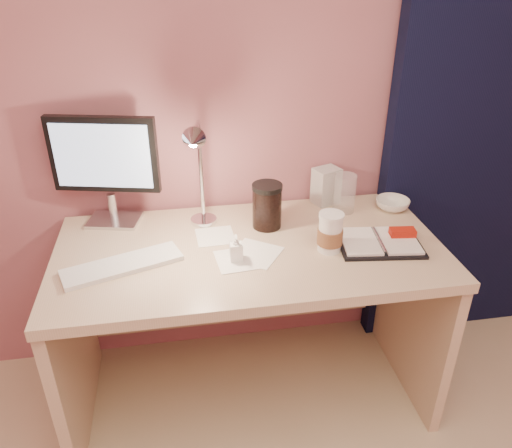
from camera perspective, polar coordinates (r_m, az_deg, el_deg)
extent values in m
plane|color=#AD6472|center=(1.96, -2.56, 16.26)|extent=(3.50, 0.00, 3.50)
cube|color=black|center=(2.32, 25.09, 11.78)|extent=(0.85, 0.08, 2.20)
cube|color=#CAAF8F|center=(1.82, -0.71, -3.15)|extent=(1.40, 0.70, 0.04)
cube|color=#CAAF8F|center=(2.07, -20.08, -13.23)|extent=(0.04, 0.66, 0.69)
cube|color=#CAAF8F|center=(2.22, 17.19, -9.47)|extent=(0.04, 0.66, 0.69)
cube|color=#CAAF8F|center=(2.27, -1.97, -5.46)|extent=(1.32, 0.03, 0.55)
cube|color=silver|center=(2.05, -15.85, 0.43)|extent=(0.22, 0.18, 0.01)
cylinder|color=silver|center=(2.03, -16.07, 1.93)|extent=(0.03, 0.03, 0.11)
cube|color=black|center=(1.94, -16.94, 7.72)|extent=(0.40, 0.12, 0.29)
cube|color=#A2BADC|center=(1.92, -16.83, 7.46)|extent=(0.35, 0.09, 0.24)
cube|color=white|center=(1.76, -15.01, -4.54)|extent=(0.42, 0.24, 0.02)
cube|color=black|center=(1.88, 13.87, -2.13)|extent=(0.32, 0.26, 0.01)
cube|color=white|center=(1.85, 11.77, -1.93)|extent=(0.15, 0.21, 0.01)
cube|color=white|center=(1.89, 16.00, -1.80)|extent=(0.15, 0.21, 0.01)
cube|color=red|center=(1.91, 16.41, -0.91)|extent=(0.10, 0.06, 0.03)
cube|color=white|center=(1.88, -4.68, -1.41)|extent=(0.15, 0.15, 0.00)
cube|color=white|center=(1.74, -2.01, -4.09)|extent=(0.17, 0.17, 0.00)
cube|color=white|center=(1.77, -0.09, -3.38)|extent=(0.22, 0.22, 0.00)
cylinder|color=white|center=(1.78, 8.47, -1.10)|extent=(0.08, 0.08, 0.13)
cylinder|color=brown|center=(1.78, 8.44, -1.38)|extent=(0.09, 0.09, 0.06)
cylinder|color=white|center=(1.74, 8.64, 0.99)|extent=(0.09, 0.09, 0.01)
cylinder|color=white|center=(2.06, 10.09, 3.48)|extent=(0.09, 0.09, 0.16)
imported|color=silver|center=(2.14, 15.33, 2.19)|extent=(0.15, 0.15, 0.04)
imported|color=white|center=(1.71, -2.29, -2.73)|extent=(0.04, 0.05, 0.10)
cylinder|color=black|center=(1.91, 1.26, 1.85)|extent=(0.11, 0.11, 0.16)
cube|color=silver|center=(2.12, 8.01, 4.36)|extent=(0.13, 0.11, 0.15)
cylinder|color=silver|center=(1.98, -5.98, 0.43)|extent=(0.10, 0.10, 0.02)
cylinder|color=silver|center=(1.89, -6.29, 5.81)|extent=(0.02, 0.02, 0.39)
cone|color=silver|center=(1.66, -5.16, 9.47)|extent=(0.09, 0.08, 0.08)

